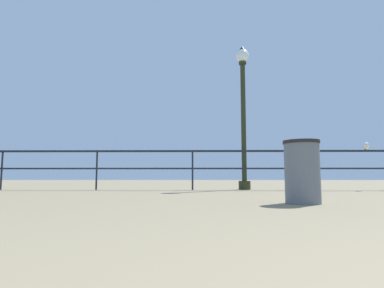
{
  "coord_description": "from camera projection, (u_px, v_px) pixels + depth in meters",
  "views": [
    {
      "loc": [
        -1.09,
        0.66,
        0.34
      ],
      "look_at": [
        -1.2,
        7.98,
        1.09
      ],
      "focal_mm": 29.52,
      "sensor_mm": 36.0,
      "label": 1
    }
  ],
  "objects": [
    {
      "name": "lamppost_center",
      "position": [
        243.0,
        106.0,
        8.17
      ],
      "size": [
        0.34,
        0.34,
        3.76
      ],
      "color": "#272D17",
      "rests_on": "ground_plane"
    },
    {
      "name": "seagull_on_rail",
      "position": [
        366.0,
        147.0,
        7.77
      ],
      "size": [
        0.22,
        0.36,
        0.17
      ],
      "color": "white",
      "rests_on": "pier_railing"
    },
    {
      "name": "trash_bin",
      "position": [
        302.0,
        172.0,
        3.92
      ],
      "size": [
        0.45,
        0.45,
        0.78
      ],
      "color": "slate",
      "rests_on": "ground_plane"
    },
    {
      "name": "pier_railing",
      "position": [
        241.0,
        160.0,
        7.8
      ],
      "size": [
        21.5,
        0.05,
        0.98
      ],
      "color": "#1D212D",
      "rests_on": "ground_plane"
    }
  ]
}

